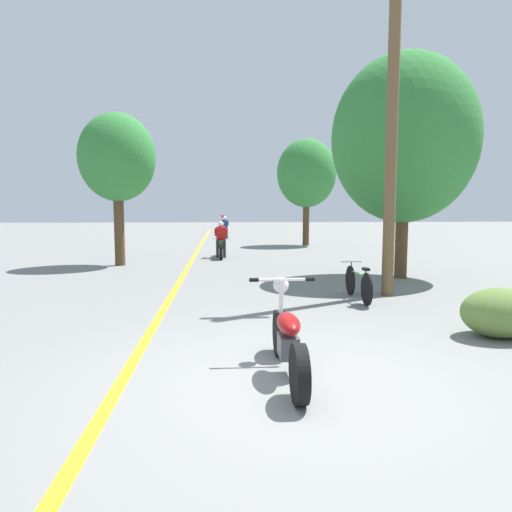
# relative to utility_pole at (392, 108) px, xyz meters

# --- Properties ---
(ground_plane) EXTENTS (120.00, 120.00, 0.00)m
(ground_plane) POSITION_rel_utility_pole_xyz_m (-2.82, -4.58, -3.84)
(ground_plane) COLOR slate
(lane_stripe_center) EXTENTS (0.14, 48.00, 0.01)m
(lane_stripe_center) POSITION_rel_utility_pole_xyz_m (-4.52, 7.52, -3.83)
(lane_stripe_center) COLOR yellow
(lane_stripe_center) RESTS_ON ground
(utility_pole) EXTENTS (1.10, 0.24, 7.48)m
(utility_pole) POSITION_rel_utility_pole_xyz_m (0.00, 0.00, 0.00)
(utility_pole) COLOR brown
(utility_pole) RESTS_ON ground
(roadside_tree_right_near) EXTENTS (3.74, 3.37, 5.76)m
(roadside_tree_right_near) POSITION_rel_utility_pole_xyz_m (1.24, 2.38, -0.24)
(roadside_tree_right_near) COLOR #513A23
(roadside_tree_right_near) RESTS_ON ground
(roadside_tree_right_far) EXTENTS (2.94, 2.64, 5.28)m
(roadside_tree_right_far) POSITION_rel_utility_pole_xyz_m (0.75, 13.38, -0.27)
(roadside_tree_right_far) COLOR #513A23
(roadside_tree_right_far) RESTS_ON ground
(roadside_tree_left) EXTENTS (2.41, 2.17, 4.83)m
(roadside_tree_left) POSITION_rel_utility_pole_xyz_m (-6.74, 5.69, -0.43)
(roadside_tree_left) COLOR #513A23
(roadside_tree_left) RESTS_ON ground
(roadside_bush) EXTENTS (1.10, 0.88, 0.70)m
(roadside_bush) POSITION_rel_utility_pole_xyz_m (0.44, -3.21, -3.49)
(roadside_bush) COLOR #5B7A38
(roadside_bush) RESTS_ON ground
(motorcycle_foreground) EXTENTS (0.78, 1.99, 1.00)m
(motorcycle_foreground) POSITION_rel_utility_pole_xyz_m (-2.76, -4.43, -3.43)
(motorcycle_foreground) COLOR black
(motorcycle_foreground) RESTS_ON ground
(motorcycle_rider_lead) EXTENTS (0.50, 2.09, 1.36)m
(motorcycle_rider_lead) POSITION_rel_utility_pole_xyz_m (-3.49, 7.80, -3.32)
(motorcycle_rider_lead) COLOR black
(motorcycle_rider_lead) RESTS_ON ground
(motorcycle_rider_mid) EXTENTS (0.50, 2.09, 1.38)m
(motorcycle_rider_mid) POSITION_rel_utility_pole_xyz_m (-3.26, 19.04, -3.31)
(motorcycle_rider_mid) COLOR black
(motorcycle_rider_mid) RESTS_ON ground
(motorcycle_rider_far) EXTENTS (0.50, 2.08, 1.40)m
(motorcycle_rider_far) POSITION_rel_utility_pole_xyz_m (-3.38, 26.89, -3.31)
(motorcycle_rider_far) COLOR black
(motorcycle_rider_far) RESTS_ON ground
(bicycle_parked) EXTENTS (0.44, 1.72, 0.73)m
(bicycle_parked) POSITION_rel_utility_pole_xyz_m (-0.77, -0.47, -3.50)
(bicycle_parked) COLOR black
(bicycle_parked) RESTS_ON ground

